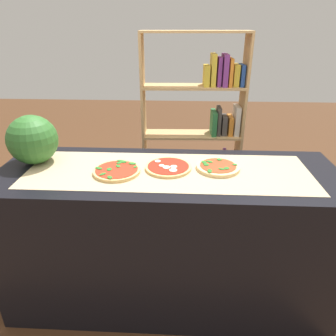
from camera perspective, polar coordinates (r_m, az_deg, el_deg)
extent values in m
plane|color=#4C2D19|center=(2.38, 0.00, -21.78)|extent=(12.00, 12.00, 0.00)
cube|color=black|center=(2.05, 0.00, -12.66)|extent=(2.03, 0.70, 0.95)
cube|color=tan|center=(1.80, 0.00, -0.55)|extent=(1.65, 0.52, 0.00)
cylinder|color=#DBB26B|center=(1.80, -9.52, -0.56)|extent=(0.27, 0.27, 0.02)
cylinder|color=red|center=(1.79, -9.55, -0.25)|extent=(0.24, 0.24, 0.00)
ellipsoid|color=#286B23|center=(1.85, -6.70, 0.87)|extent=(0.05, 0.04, 0.00)
ellipsoid|color=#286B23|center=(1.82, -9.31, 0.36)|extent=(0.04, 0.05, 0.00)
ellipsoid|color=#286B23|center=(1.70, -10.83, -1.69)|extent=(0.04, 0.05, 0.00)
ellipsoid|color=#286B23|center=(1.82, -12.78, -0.01)|extent=(0.06, 0.05, 0.00)
ellipsoid|color=#286B23|center=(1.74, -12.08, -1.09)|extent=(0.05, 0.05, 0.00)
ellipsoid|color=#286B23|center=(1.88, -8.36, 1.18)|extent=(0.05, 0.03, 0.00)
ellipsoid|color=#286B23|center=(1.87, -9.15, 0.97)|extent=(0.04, 0.04, 0.00)
ellipsoid|color=#286B23|center=(1.79, -10.89, -0.21)|extent=(0.03, 0.04, 0.00)
ellipsoid|color=#286B23|center=(1.89, -8.85, 1.36)|extent=(0.05, 0.02, 0.00)
ellipsoid|color=#286B23|center=(1.80, -6.14, 0.24)|extent=(0.02, 0.03, 0.00)
cylinder|color=#DBB26B|center=(1.82, 0.05, 0.12)|extent=(0.28, 0.28, 0.02)
cylinder|color=#AD2314|center=(1.82, 0.05, 0.39)|extent=(0.25, 0.25, 0.00)
cylinder|color=#EFE5CC|center=(1.79, -0.28, 0.15)|extent=(0.04, 0.04, 0.00)
cylinder|color=#EFE5CC|center=(1.75, 0.98, -0.43)|extent=(0.05, 0.05, 0.00)
cylinder|color=#EFE5CC|center=(1.80, 1.09, 0.23)|extent=(0.04, 0.04, 0.00)
cylinder|color=#EFE5CC|center=(1.87, -1.93, 1.28)|extent=(0.04, 0.04, 0.00)
cylinder|color=#EFE5CC|center=(1.81, -1.18, 0.43)|extent=(0.03, 0.03, 0.00)
cylinder|color=#E5C17F|center=(1.84, 9.29, 0.15)|extent=(0.26, 0.26, 0.02)
cylinder|color=red|center=(1.84, 9.32, 0.48)|extent=(0.21, 0.21, 0.00)
ellipsoid|color=#286B23|center=(1.87, 7.77, 1.21)|extent=(0.05, 0.05, 0.00)
ellipsoid|color=#286B23|center=(1.91, 9.54, 1.59)|extent=(0.03, 0.03, 0.00)
ellipsoid|color=#286B23|center=(1.76, 7.78, -0.50)|extent=(0.03, 0.05, 0.00)
ellipsoid|color=#286B23|center=(1.86, 12.32, 0.63)|extent=(0.03, 0.02, 0.00)
ellipsoid|color=#286B23|center=(1.83, 7.13, 0.66)|extent=(0.05, 0.05, 0.00)
ellipsoid|color=#286B23|center=(1.79, 9.94, -0.16)|extent=(0.05, 0.04, 0.00)
ellipsoid|color=#286B23|center=(1.80, 10.90, -0.06)|extent=(0.05, 0.05, 0.00)
ellipsoid|color=#286B23|center=(1.86, 6.73, 1.11)|extent=(0.04, 0.05, 0.00)
sphere|color=#2D6628|center=(2.03, -23.93, 4.83)|extent=(0.30, 0.30, 0.30)
cube|color=tan|center=(2.80, 13.18, 6.02)|extent=(0.03, 0.25, 1.69)
cube|color=tan|center=(2.75, -4.44, 6.29)|extent=(0.03, 0.25, 1.69)
cube|color=tan|center=(3.12, 3.93, -8.49)|extent=(0.83, 0.27, 0.02)
cube|color=#234799|center=(3.11, 11.12, -6.96)|extent=(0.04, 0.15, 0.18)
cube|color=#47423D|center=(3.10, 10.38, -7.01)|extent=(0.03, 0.15, 0.17)
cube|color=#B22823|center=(3.09, 9.74, -6.83)|extent=(0.04, 0.19, 0.19)
cube|color=silver|center=(3.07, 9.08, -6.32)|extent=(0.03, 0.17, 0.26)
cube|color=#234799|center=(3.08, 8.17, -6.83)|extent=(0.05, 0.17, 0.19)
cube|color=#753384|center=(3.08, 7.15, -7.03)|extent=(0.05, 0.15, 0.17)
cube|color=tan|center=(2.91, 4.18, -1.61)|extent=(0.83, 0.27, 0.02)
cube|color=#B22823|center=(2.90, 11.98, 0.54)|extent=(0.03, 0.16, 0.23)
cube|color=#47423D|center=(2.90, 11.19, 0.39)|extent=(0.04, 0.20, 0.21)
cube|color=#753384|center=(2.88, 10.47, 0.80)|extent=(0.03, 0.15, 0.26)
cube|color=silver|center=(2.89, 9.65, 0.09)|extent=(0.03, 0.16, 0.18)
cube|color=tan|center=(2.74, 4.45, 6.23)|extent=(0.83, 0.27, 0.02)
cube|color=silver|center=(2.75, 12.60, 8.68)|extent=(0.05, 0.17, 0.25)
cube|color=orange|center=(2.75, 11.44, 7.85)|extent=(0.04, 0.16, 0.16)
cube|color=#47423D|center=(2.74, 10.36, 7.93)|extent=(0.05, 0.14, 0.17)
cube|color=#47423D|center=(2.73, 9.38, 8.71)|extent=(0.03, 0.16, 0.24)
cube|color=#2D753D|center=(2.73, 8.47, 8.37)|extent=(0.05, 0.20, 0.21)
cube|color=tan|center=(2.64, 4.76, 14.87)|extent=(0.83, 0.27, 0.02)
cube|color=#234799|center=(2.67, 13.53, 16.47)|extent=(0.04, 0.16, 0.17)
cube|color=gold|center=(2.66, 12.47, 16.56)|extent=(0.05, 0.15, 0.17)
cube|color=orange|center=(2.65, 11.45, 17.13)|extent=(0.03, 0.19, 0.22)
cube|color=#753384|center=(2.64, 10.50, 17.51)|extent=(0.05, 0.20, 0.25)
cube|color=#753384|center=(2.64, 9.47, 17.31)|extent=(0.04, 0.15, 0.23)
cube|color=gold|center=(2.63, 8.39, 17.65)|extent=(0.04, 0.17, 0.25)
cube|color=gold|center=(2.63, 7.16, 16.73)|extent=(0.05, 0.17, 0.16)
cube|color=tan|center=(2.59, 5.12, 24.01)|extent=(0.83, 0.27, 0.02)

